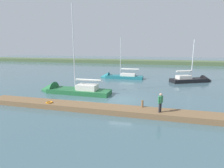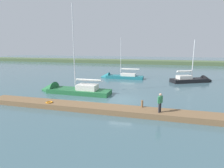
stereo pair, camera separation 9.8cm
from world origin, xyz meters
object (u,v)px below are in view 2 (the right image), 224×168
(mooring_post_near, at_px, (142,104))
(life_ring_buoy, at_px, (49,102))
(sailboat_behind_pier, at_px, (118,77))
(sailboat_outer_mooring, at_px, (67,91))
(person_on_dock, at_px, (160,101))
(sailboat_far_right, at_px, (195,81))

(mooring_post_near, height_order, life_ring_buoy, mooring_post_near)
(sailboat_behind_pier, height_order, sailboat_outer_mooring, sailboat_outer_mooring)
(mooring_post_near, bearing_deg, sailboat_outer_mooring, -25.60)
(life_ring_buoy, relative_size, sailboat_outer_mooring, 0.05)
(mooring_post_near, xyz_separation_m, sailboat_outer_mooring, (10.27, -4.92, -0.60))
(life_ring_buoy, bearing_deg, sailboat_outer_mooring, -77.68)
(mooring_post_near, bearing_deg, person_on_dock, 148.15)
(sailboat_far_right, xyz_separation_m, person_on_dock, (5.88, 18.10, 1.20))
(sailboat_behind_pier, bearing_deg, life_ring_buoy, 82.49)
(life_ring_buoy, xyz_separation_m, sailboat_outer_mooring, (1.30, -5.93, -0.33))
(life_ring_buoy, xyz_separation_m, sailboat_behind_pier, (-2.77, -18.59, -0.36))
(life_ring_buoy, distance_m, sailboat_outer_mooring, 6.08)
(sailboat_outer_mooring, xyz_separation_m, person_on_dock, (-11.82, 5.88, 1.23))
(sailboat_outer_mooring, bearing_deg, sailboat_behind_pier, -106.86)
(life_ring_buoy, distance_m, person_on_dock, 10.56)
(mooring_post_near, bearing_deg, sailboat_behind_pier, -70.57)
(sailboat_behind_pier, relative_size, sailboat_far_right, 1.07)
(mooring_post_near, distance_m, sailboat_far_right, 18.69)
(person_on_dock, bearing_deg, life_ring_buoy, 31.90)
(mooring_post_near, xyz_separation_m, life_ring_buoy, (8.98, 1.01, -0.27))
(sailboat_far_right, distance_m, person_on_dock, 19.07)
(sailboat_outer_mooring, xyz_separation_m, sailboat_far_right, (-17.70, -12.22, 0.03))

